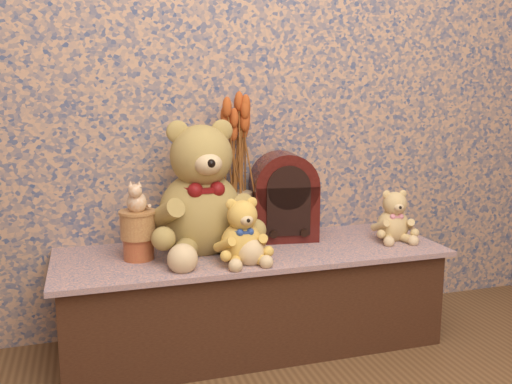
% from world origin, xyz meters
% --- Properties ---
extents(display_shelf, '(1.51, 0.52, 0.40)m').
position_xyz_m(display_shelf, '(0.00, 1.25, 0.20)').
color(display_shelf, '#384B72').
rests_on(display_shelf, ground).
extents(teddy_large, '(0.46, 0.54, 0.55)m').
position_xyz_m(teddy_large, '(-0.19, 1.30, 0.67)').
color(teddy_large, olive).
rests_on(teddy_large, display_shelf).
extents(teddy_medium, '(0.22, 0.25, 0.25)m').
position_xyz_m(teddy_medium, '(-0.08, 1.12, 0.52)').
color(teddy_medium, '#C18036').
rests_on(teddy_medium, display_shelf).
extents(teddy_small, '(0.21, 0.24, 0.23)m').
position_xyz_m(teddy_small, '(0.61, 1.22, 0.51)').
color(teddy_small, tan).
rests_on(teddy_small, display_shelf).
extents(cathedral_radio, '(0.29, 0.22, 0.37)m').
position_xyz_m(cathedral_radio, '(0.18, 1.38, 0.58)').
color(cathedral_radio, '#3D0E0B').
rests_on(cathedral_radio, display_shelf).
extents(ceramic_vase, '(0.17, 0.17, 0.21)m').
position_xyz_m(ceramic_vase, '(-0.02, 1.39, 0.50)').
color(ceramic_vase, tan).
rests_on(ceramic_vase, display_shelf).
extents(dried_stalks, '(0.28, 0.28, 0.44)m').
position_xyz_m(dried_stalks, '(-0.02, 1.39, 0.82)').
color(dried_stalks, '#B64B1D').
rests_on(dried_stalks, ceramic_vase).
extents(biscuit_tin_lower, '(0.14, 0.14, 0.08)m').
position_xyz_m(biscuit_tin_lower, '(-0.44, 1.26, 0.44)').
color(biscuit_tin_lower, '#BC7337').
rests_on(biscuit_tin_lower, display_shelf).
extents(biscuit_tin_upper, '(0.16, 0.16, 0.10)m').
position_xyz_m(biscuit_tin_upper, '(-0.44, 1.26, 0.53)').
color(biscuit_tin_upper, '#DCB360').
rests_on(biscuit_tin_upper, biscuit_tin_lower).
extents(cat_figurine, '(0.11, 0.11, 0.12)m').
position_xyz_m(cat_figurine, '(-0.44, 1.26, 0.64)').
color(cat_figurine, silver).
rests_on(cat_figurine, biscuit_tin_upper).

